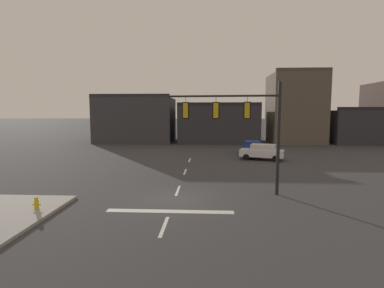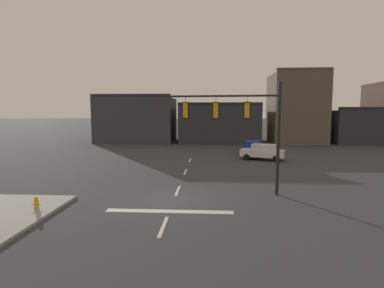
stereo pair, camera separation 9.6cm
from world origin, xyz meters
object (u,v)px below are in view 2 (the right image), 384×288
object	(u,v)px
signal_mast_near_side	(242,120)
fire_hydrant	(36,205)
car_lot_middle	(263,152)
car_lot_nearside	(253,147)

from	to	relation	value
signal_mast_near_side	fire_hydrant	distance (m)	12.01
signal_mast_near_side	fire_hydrant	xyz separation A→B (m)	(-10.53, -3.99, -4.16)
signal_mast_near_side	car_lot_middle	size ratio (longest dim) A/B	1.42
car_lot_nearside	fire_hydrant	bearing A→B (deg)	-123.42
car_lot_nearside	car_lot_middle	size ratio (longest dim) A/B	0.95
signal_mast_near_side	fire_hydrant	world-z (taller)	signal_mast_near_side
car_lot_middle	fire_hydrant	size ratio (longest dim) A/B	6.31
car_lot_nearside	fire_hydrant	xyz separation A→B (m)	(-13.60, -20.61, -0.53)
signal_mast_near_side	car_lot_nearside	world-z (taller)	signal_mast_near_side
fire_hydrant	car_lot_nearside	bearing A→B (deg)	56.58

